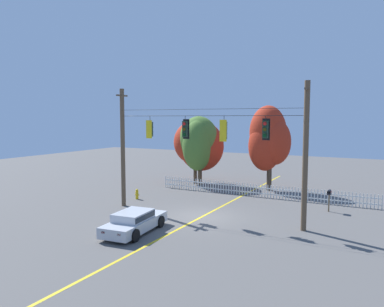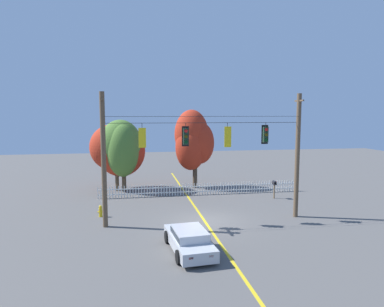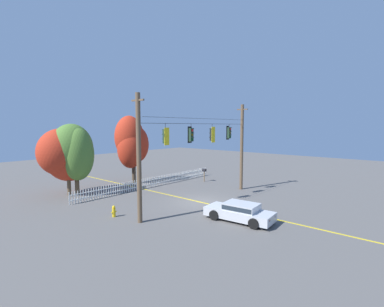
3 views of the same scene
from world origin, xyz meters
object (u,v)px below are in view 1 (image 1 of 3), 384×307
Objects in this scene: traffic_signal_eastbound_side at (150,129)px; autumn_maple_near_fence at (198,144)px; autumn_maple_mid at (198,142)px; parked_car at (134,221)px; traffic_signal_northbound_secondary at (185,129)px; roadside_mailbox at (329,194)px; traffic_signal_northbound_primary at (224,131)px; traffic_signal_westbound_side at (266,129)px; fire_hydrant at (137,194)px; autumn_oak_far_east at (269,139)px.

traffic_signal_eastbound_side is 10.76m from autumn_maple_near_fence.
parked_car is at bearing -76.10° from autumn_maple_mid.
autumn_maple_near_fence is (-1.84, 10.46, -1.70)m from traffic_signal_eastbound_side.
traffic_signal_northbound_secondary is 6.57m from parked_car.
traffic_signal_northbound_secondary reaches higher than roadside_mailbox.
autumn_maple_mid is (-6.64, 9.73, -1.45)m from traffic_signal_northbound_primary.
traffic_signal_eastbound_side is at bearing -179.86° from traffic_signal_westbound_side.
autumn_maple_mid is at bearing 103.90° from parked_car.
autumn_maple_near_fence is at bearing 84.17° from fire_hydrant.
traffic_signal_westbound_side is 0.22× the size of autumn_maple_mid.
roadside_mailbox is at bearing 48.45° from parked_car.
traffic_signal_northbound_secondary is 0.25× the size of autumn_maple_near_fence.
traffic_signal_eastbound_side is 6.81m from parked_car.
autumn_maple_mid is 15.03m from parked_car.
traffic_signal_westbound_side is 0.19× the size of autumn_oak_far_east.
parked_car is 5.83× the size of fire_hydrant.
traffic_signal_westbound_side is (2.47, 0.02, 0.10)m from traffic_signal_northbound_primary.
traffic_signal_eastbound_side reaches higher than fire_hydrant.
autumn_oak_far_east reaches higher than autumn_maple_near_fence.
traffic_signal_northbound_secondary and traffic_signal_northbound_primary have the same top height.
autumn_maple_near_fence is at bearing 116.26° from autumn_maple_mid.
traffic_signal_westbound_side is at bearing -0.00° from traffic_signal_northbound_secondary.
parked_car is (-2.81, -14.65, -3.63)m from autumn_oak_far_east.
autumn_maple_near_fence is 0.85m from autumn_maple_mid.
traffic_signal_westbound_side is 0.24× the size of autumn_maple_near_fence.
parked_car is (-0.55, -4.54, -4.71)m from traffic_signal_northbound_secondary.
traffic_signal_westbound_side is at bearing -46.83° from autumn_maple_mid.
autumn_maple_mid reaches higher than parked_car.
autumn_maple_mid reaches higher than traffic_signal_northbound_secondary.
fire_hydrant is at bearing 125.38° from parked_car.
traffic_signal_northbound_primary is 1.10× the size of traffic_signal_westbound_side.
autumn_oak_far_east is 15.35m from parked_car.
autumn_oak_far_east is (6.70, -0.34, 0.67)m from autumn_maple_near_fence.
traffic_signal_eastbound_side is 11.27m from autumn_oak_far_east.
traffic_signal_eastbound_side reaches higher than parked_car.
parked_car is 8.18m from fire_hydrant.
autumn_maple_near_fence is 13.66m from roadside_mailbox.
traffic_signal_northbound_secondary and traffic_signal_westbound_side have the same top height.
traffic_signal_eastbound_side is 5.99m from fire_hydrant.
traffic_signal_northbound_secondary is 0.95× the size of traffic_signal_northbound_primary.
roadside_mailbox is at bearing 43.12° from traffic_signal_northbound_primary.
traffic_signal_northbound_secondary reaches higher than autumn_maple_near_fence.
parked_car is at bearing -131.55° from roadside_mailbox.
traffic_signal_northbound_secondary is 1.86× the size of fire_hydrant.
traffic_signal_eastbound_side is at bearing 179.99° from traffic_signal_northbound_primary.
roadside_mailbox is (5.25, 4.91, -4.11)m from traffic_signal_northbound_primary.
autumn_maple_near_fence is 8.95m from fire_hydrant.
traffic_signal_eastbound_side is at bearing -179.58° from traffic_signal_northbound_secondary.
traffic_signal_eastbound_side is 12.22m from roadside_mailbox.
autumn_maple_mid is at bearing -176.48° from autumn_oak_far_east.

